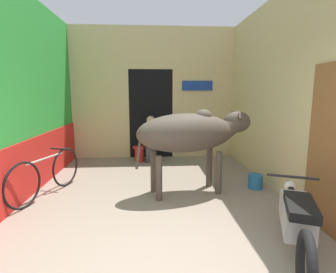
% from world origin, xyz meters
% --- Properties ---
extents(wall_left_shopfront, '(0.25, 5.02, 3.43)m').
position_xyz_m(wall_left_shopfront, '(-2.22, 2.50, 1.66)').
color(wall_left_shopfront, green).
rests_on(wall_left_shopfront, ground_plane).
extents(wall_back_with_doorway, '(4.27, 0.93, 3.43)m').
position_xyz_m(wall_back_with_doorway, '(-0.03, 5.30, 1.49)').
color(wall_back_with_doorway, '#D1BC84').
rests_on(wall_back_with_doorway, ground_plane).
extents(wall_right_with_door, '(0.22, 5.02, 3.43)m').
position_xyz_m(wall_right_with_door, '(2.22, 2.46, 1.69)').
color(wall_right_with_door, '#D1BC84').
rests_on(wall_right_with_door, ground_plane).
extents(cow, '(2.13, 1.04, 1.46)m').
position_xyz_m(cow, '(0.62, 2.38, 1.06)').
color(cow, '#4C4238').
rests_on(cow, ground_plane).
extents(motorcycle_near, '(0.88, 1.82, 0.74)m').
position_xyz_m(motorcycle_near, '(1.44, 0.47, 0.42)').
color(motorcycle_near, black).
rests_on(motorcycle_near, ground_plane).
extents(bicycle, '(0.64, 1.67, 0.74)m').
position_xyz_m(bicycle, '(-1.83, 2.38, 0.37)').
color(bicycle, black).
rests_on(bicycle, ground_plane).
extents(shopkeeper_seated, '(0.36, 0.34, 1.16)m').
position_xyz_m(shopkeeper_seated, '(-0.07, 4.54, 0.61)').
color(shopkeeper_seated, '#3D3842').
rests_on(shopkeeper_seated, ground_plane).
extents(plastic_stool, '(0.35, 0.35, 0.39)m').
position_xyz_m(plastic_stool, '(-0.37, 4.58, 0.21)').
color(plastic_stool, red).
rests_on(plastic_stool, ground_plane).
extents(bucket, '(0.26, 0.26, 0.26)m').
position_xyz_m(bucket, '(1.84, 2.49, 0.13)').
color(bucket, '#23669E').
rests_on(bucket, ground_plane).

